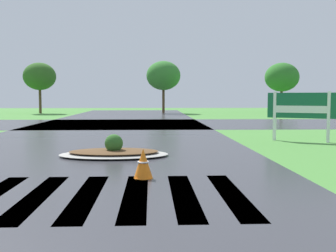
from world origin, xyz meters
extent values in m
cube|color=#35353A|center=(0.00, 10.00, 0.00)|extent=(11.12, 80.00, 0.01)
cube|color=#35353A|center=(0.00, 23.82, 0.00)|extent=(90.00, 10.01, 0.01)
cube|color=white|center=(0.00, 4.55, 0.00)|extent=(0.45, 3.51, 0.01)
cube|color=white|center=(0.90, 4.55, 0.00)|extent=(0.45, 3.51, 0.01)
cube|color=white|center=(1.80, 4.55, 0.00)|extent=(0.45, 3.51, 0.01)
cube|color=white|center=(2.70, 4.55, 0.00)|extent=(0.45, 3.51, 0.01)
cube|color=white|center=(3.60, 4.55, 0.00)|extent=(0.45, 3.51, 0.01)
cube|color=white|center=(9.13, 12.66, 1.02)|extent=(0.16, 0.16, 2.04)
cube|color=white|center=(7.28, 13.65, 1.02)|extent=(0.16, 0.16, 2.04)
cube|color=#145938|center=(8.20, 13.15, 1.47)|extent=(2.41, 1.35, 1.04)
cube|color=white|center=(8.20, 13.15, 1.31)|extent=(1.84, 1.05, 0.29)
ellipsoid|color=#9E9B93|center=(0.95, 9.40, 0.06)|extent=(3.34, 1.93, 0.12)
ellipsoid|color=brown|center=(0.95, 9.40, 0.15)|extent=(2.74, 1.58, 0.10)
sphere|color=#2D6023|center=(0.95, 9.40, 0.40)|extent=(0.56, 0.56, 0.56)
cone|color=orange|center=(1.92, 6.09, 0.34)|extent=(0.43, 0.43, 0.67)
torus|color=white|center=(1.92, 6.09, 0.37)|extent=(0.26, 0.26, 0.04)
cube|color=orange|center=(1.92, 6.09, 0.01)|extent=(0.36, 0.36, 0.03)
cylinder|color=#4C3823|center=(-9.86, 40.62, 1.38)|extent=(0.28, 0.28, 2.77)
ellipsoid|color=#2E5C1F|center=(-9.86, 40.62, 3.98)|extent=(3.45, 3.45, 2.93)
cylinder|color=#4C3823|center=(3.46, 40.67, 1.40)|extent=(0.28, 0.28, 2.80)
ellipsoid|color=#33762D|center=(3.46, 40.67, 4.09)|extent=(3.71, 3.71, 3.15)
cylinder|color=#4C3823|center=(16.56, 40.70, 1.32)|extent=(0.28, 0.28, 2.64)
ellipsoid|color=#2D7026|center=(16.56, 40.70, 3.95)|extent=(3.73, 3.73, 3.17)
camera|label=1|loc=(2.10, -2.70, 1.84)|focal=42.36mm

